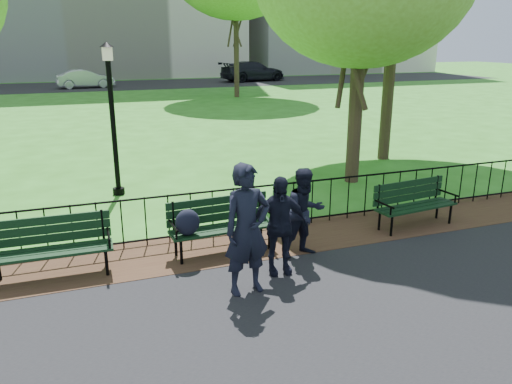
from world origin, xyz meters
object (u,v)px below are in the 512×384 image
object	(u,v)px
sedan_dark	(253,71)
park_bench_right_a	(413,199)
lamppost	(112,114)
person_mid	(305,213)
park_bench_main	(208,220)
park_bench_left_a	(51,241)
person_right	(279,225)
sedan_silver	(85,79)
person_left	(247,230)

from	to	relation	value
sedan_dark	park_bench_right_a	bearing A→B (deg)	154.85
lamppost	person_mid	distance (m)	5.42
park_bench_main	park_bench_left_a	world-z (taller)	park_bench_main
person_right	sedan_silver	size ratio (longest dim) A/B	0.38
person_mid	sedan_dark	size ratio (longest dim) A/B	0.26
park_bench_main	person_left	distance (m)	1.47
lamppost	sedan_silver	bearing A→B (deg)	89.49
park_bench_left_a	sedan_silver	xyz separation A→B (m)	(1.58, 32.14, 0.11)
person_mid	sedan_silver	xyz separation A→B (m)	(-2.34, 32.77, -0.08)
lamppost	person_left	distance (m)	5.71
park_bench_right_a	person_left	world-z (taller)	person_left
person_left	park_bench_main	bearing A→B (deg)	91.09
park_bench_right_a	person_right	xyz separation A→B (m)	(-3.21, -0.99, 0.23)
park_bench_main	park_bench_left_a	distance (m)	2.42
park_bench_right_a	sedan_dark	world-z (taller)	sedan_dark
person_left	person_mid	size ratio (longest dim) A/B	1.26
park_bench_left_a	sedan_silver	distance (m)	32.18
park_bench_right_a	person_left	bearing A→B (deg)	-166.22
person_left	person_mid	distance (m)	1.57
park_bench_left_a	person_right	world-z (taller)	person_right
park_bench_main	lamppost	xyz separation A→B (m)	(-1.09, 4.07, 1.25)
lamppost	sedan_dark	world-z (taller)	lamppost
lamppost	sedan_silver	xyz separation A→B (m)	(0.25, 28.15, -1.19)
park_bench_main	person_mid	distance (m)	1.61
park_bench_left_a	sedan_dark	size ratio (longest dim) A/B	0.31
park_bench_left_a	sedan_silver	bearing A→B (deg)	88.22
park_bench_left_a	park_bench_right_a	world-z (taller)	park_bench_left_a
park_bench_right_a	lamppost	xyz separation A→B (m)	(-5.15, 4.08, 1.32)
person_left	sedan_silver	distance (m)	33.65
park_bench_left_a	sedan_dark	world-z (taller)	sedan_dark
park_bench_left_a	sedan_silver	size ratio (longest dim) A/B	0.44
park_bench_right_a	sedan_dark	distance (m)	35.06
park_bench_left_a	sedan_dark	bearing A→B (deg)	66.59
person_left	person_mid	bearing A→B (deg)	26.38
person_left	sedan_dark	bearing A→B (deg)	63.11
sedan_silver	park_bench_left_a	bearing A→B (deg)	171.69
lamppost	person_left	world-z (taller)	lamppost
park_bench_right_a	sedan_dark	xyz separation A→B (m)	(8.89, 33.91, 0.29)
person_left	sedan_silver	size ratio (longest dim) A/B	0.46
person_left	person_right	world-z (taller)	person_left
person_mid	person_right	bearing A→B (deg)	-154.47
park_bench_right_a	person_mid	distance (m)	2.63
sedan_silver	park_bench_right_a	bearing A→B (deg)	-176.85
park_bench_main	person_left	world-z (taller)	person_left
park_bench_left_a	person_left	size ratio (longest dim) A/B	0.94
sedan_silver	person_mid	bearing A→B (deg)	178.59
sedan_silver	sedan_dark	size ratio (longest dim) A/B	0.71
park_bench_main	park_bench_left_a	xyz separation A→B (m)	(-2.42, 0.07, -0.05)
park_bench_main	person_right	world-z (taller)	person_right
park_bench_main	lamppost	size ratio (longest dim) A/B	0.53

